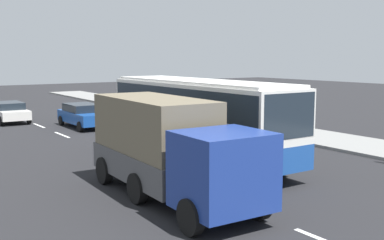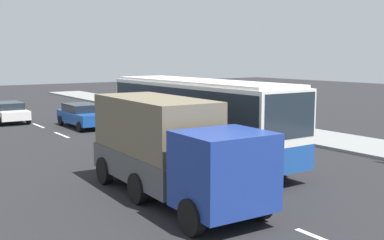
# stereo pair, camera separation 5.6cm
# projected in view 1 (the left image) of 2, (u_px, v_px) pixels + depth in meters

# --- Properties ---
(ground_plane) EXTENTS (120.00, 120.00, 0.00)m
(ground_plane) POSITION_uv_depth(u_px,v_px,m) (168.00, 155.00, 21.66)
(ground_plane) COLOR black
(sidewalk_curb) EXTENTS (80.00, 4.00, 0.15)m
(sidewalk_curb) POSITION_uv_depth(u_px,v_px,m) (306.00, 135.00, 26.75)
(sidewalk_curb) COLOR gray
(sidewalk_curb) RESTS_ON ground_plane
(lane_centreline) EXTENTS (34.89, 0.16, 0.01)m
(lane_centreline) POSITION_uv_depth(u_px,v_px,m) (106.00, 153.00, 22.25)
(lane_centreline) COLOR white
(lane_centreline) RESTS_ON ground_plane
(coach_bus) EXTENTS (10.58, 2.79, 3.52)m
(coach_bus) POSITION_uv_depth(u_px,v_px,m) (198.00, 112.00, 20.00)
(coach_bus) COLOR #1E4C9E
(coach_bus) RESTS_ON ground_plane
(cargo_truck) EXTENTS (7.70, 2.73, 3.15)m
(cargo_truck) POSITION_uv_depth(u_px,v_px,m) (168.00, 146.00, 14.92)
(cargo_truck) COLOR navy
(cargo_truck) RESTS_ON ground_plane
(car_blue_saloon) EXTENTS (4.66, 1.99, 1.49)m
(car_blue_saloon) POSITION_uv_depth(u_px,v_px,m) (83.00, 115.00, 30.22)
(car_blue_saloon) COLOR #194799
(car_blue_saloon) RESTS_ON ground_plane
(car_white_minivan) EXTENTS (4.67, 2.02, 1.37)m
(car_white_minivan) POSITION_uv_depth(u_px,v_px,m) (9.00, 111.00, 32.68)
(car_white_minivan) COLOR white
(car_white_minivan) RESTS_ON ground_plane
(pedestrian_near_curb) EXTENTS (0.32, 0.32, 1.70)m
(pedestrian_near_curb) POSITION_uv_depth(u_px,v_px,m) (271.00, 113.00, 28.47)
(pedestrian_near_curb) COLOR black
(pedestrian_near_curb) RESTS_ON sidewalk_curb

